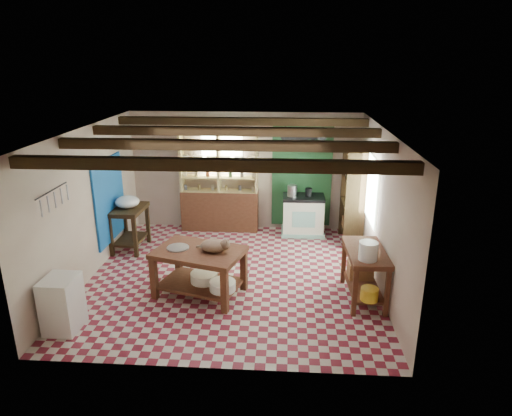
# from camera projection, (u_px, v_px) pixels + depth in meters

# --- Properties ---
(floor) EXTENTS (5.00, 5.00, 0.02)m
(floor) POSITION_uv_depth(u_px,v_px,m) (233.00, 277.00, 8.10)
(floor) COLOR maroon
(floor) RESTS_ON ground
(ceiling) EXTENTS (5.00, 5.00, 0.02)m
(ceiling) POSITION_uv_depth(u_px,v_px,m) (230.00, 130.00, 7.27)
(ceiling) COLOR #504F54
(ceiling) RESTS_ON wall_back
(wall_back) EXTENTS (5.00, 0.04, 2.60)m
(wall_back) POSITION_uv_depth(u_px,v_px,m) (245.00, 172.00, 10.05)
(wall_back) COLOR beige
(wall_back) RESTS_ON floor
(wall_front) EXTENTS (5.00, 0.04, 2.60)m
(wall_front) POSITION_uv_depth(u_px,v_px,m) (207.00, 275.00, 5.32)
(wall_front) COLOR beige
(wall_front) RESTS_ON floor
(wall_left) EXTENTS (0.04, 5.00, 2.60)m
(wall_left) POSITION_uv_depth(u_px,v_px,m) (87.00, 204.00, 7.85)
(wall_left) COLOR beige
(wall_left) RESTS_ON floor
(wall_right) EXTENTS (0.04, 5.00, 2.60)m
(wall_right) POSITION_uv_depth(u_px,v_px,m) (382.00, 211.00, 7.53)
(wall_right) COLOR beige
(wall_right) RESTS_ON floor
(ceiling_beams) EXTENTS (5.00, 3.80, 0.15)m
(ceiling_beams) POSITION_uv_depth(u_px,v_px,m) (230.00, 138.00, 7.31)
(ceiling_beams) COLOR #352412
(ceiling_beams) RESTS_ON ceiling
(blue_wall_patch) EXTENTS (0.04, 1.40, 1.60)m
(blue_wall_patch) POSITION_uv_depth(u_px,v_px,m) (110.00, 200.00, 8.76)
(blue_wall_patch) COLOR #175CAD
(blue_wall_patch) RESTS_ON wall_left
(green_wall_patch) EXTENTS (1.30, 0.04, 2.30)m
(green_wall_patch) POSITION_uv_depth(u_px,v_px,m) (302.00, 175.00, 9.96)
(green_wall_patch) COLOR #22552C
(green_wall_patch) RESTS_ON wall_back
(window_back) EXTENTS (0.90, 0.02, 0.80)m
(window_back) POSITION_uv_depth(u_px,v_px,m) (222.00, 154.00, 9.94)
(window_back) COLOR white
(window_back) RESTS_ON wall_back
(window_right) EXTENTS (0.02, 1.30, 1.20)m
(window_right) POSITION_uv_depth(u_px,v_px,m) (371.00, 188.00, 8.44)
(window_right) COLOR white
(window_right) RESTS_ON wall_right
(utensil_rail) EXTENTS (0.06, 0.90, 0.28)m
(utensil_rail) POSITION_uv_depth(u_px,v_px,m) (53.00, 199.00, 6.55)
(utensil_rail) COLOR black
(utensil_rail) RESTS_ON wall_left
(pot_rack) EXTENTS (0.86, 0.12, 0.36)m
(pot_rack) POSITION_uv_depth(u_px,v_px,m) (304.00, 136.00, 9.27)
(pot_rack) COLOR black
(pot_rack) RESTS_ON ceiling
(shelving_unit) EXTENTS (1.70, 0.34, 2.20)m
(shelving_unit) POSITION_uv_depth(u_px,v_px,m) (219.00, 182.00, 9.97)
(shelving_unit) COLOR #D0B978
(shelving_unit) RESTS_ON floor
(tall_rack) EXTENTS (0.40, 0.86, 2.00)m
(tall_rack) POSITION_uv_depth(u_px,v_px,m) (353.00, 196.00, 9.34)
(tall_rack) COLOR #352412
(tall_rack) RESTS_ON floor
(work_table) EXTENTS (1.58, 1.27, 0.78)m
(work_table) POSITION_uv_depth(u_px,v_px,m) (200.00, 272.00, 7.41)
(work_table) COLOR brown
(work_table) RESTS_ON floor
(stove) EXTENTS (0.89, 0.61, 0.87)m
(stove) POSITION_uv_depth(u_px,v_px,m) (303.00, 215.00, 9.91)
(stove) COLOR white
(stove) RESTS_ON floor
(prep_table) EXTENTS (0.63, 0.89, 0.88)m
(prep_table) POSITION_uv_depth(u_px,v_px,m) (130.00, 228.00, 9.13)
(prep_table) COLOR #352412
(prep_table) RESTS_ON floor
(white_cabinet) EXTENTS (0.45, 0.54, 0.80)m
(white_cabinet) POSITION_uv_depth(u_px,v_px,m) (62.00, 304.00, 6.45)
(white_cabinet) COLOR white
(white_cabinet) RESTS_ON floor
(right_counter) EXTENTS (0.63, 1.20, 0.85)m
(right_counter) POSITION_uv_depth(u_px,v_px,m) (364.00, 274.00, 7.26)
(right_counter) COLOR brown
(right_counter) RESTS_ON floor
(cat) EXTENTS (0.47, 0.38, 0.20)m
(cat) POSITION_uv_depth(u_px,v_px,m) (214.00, 245.00, 7.21)
(cat) COLOR #987358
(cat) RESTS_ON work_table
(steel_tray) EXTENTS (0.45, 0.45, 0.02)m
(steel_tray) POSITION_uv_depth(u_px,v_px,m) (178.00, 248.00, 7.35)
(steel_tray) COLOR #B2B2BA
(steel_tray) RESTS_ON work_table
(basin_large) EXTENTS (0.55, 0.55, 0.15)m
(basin_large) POSITION_uv_depth(u_px,v_px,m) (204.00, 277.00, 7.47)
(basin_large) COLOR white
(basin_large) RESTS_ON work_table
(basin_small) EXTENTS (0.52, 0.52, 0.15)m
(basin_small) POSITION_uv_depth(u_px,v_px,m) (223.00, 286.00, 7.20)
(basin_small) COLOR white
(basin_small) RESTS_ON work_table
(kettle_left) EXTENTS (0.21, 0.21, 0.24)m
(kettle_left) POSITION_uv_depth(u_px,v_px,m) (292.00, 191.00, 9.75)
(kettle_left) COLOR #B2B2BA
(kettle_left) RESTS_ON stove
(kettle_right) EXTENTS (0.14, 0.14, 0.18)m
(kettle_right) POSITION_uv_depth(u_px,v_px,m) (309.00, 192.00, 9.74)
(kettle_right) COLOR black
(kettle_right) RESTS_ON stove
(enamel_bowl) EXTENTS (0.49, 0.49, 0.24)m
(enamel_bowl) POSITION_uv_depth(u_px,v_px,m) (127.00, 202.00, 8.96)
(enamel_bowl) COLOR white
(enamel_bowl) RESTS_ON prep_table
(white_bucket) EXTENTS (0.29, 0.29, 0.28)m
(white_bucket) POSITION_uv_depth(u_px,v_px,m) (368.00, 251.00, 6.75)
(white_bucket) COLOR white
(white_bucket) RESTS_ON right_counter
(wicker_basket) EXTENTS (0.41, 0.33, 0.28)m
(wicker_basket) POSITION_uv_depth(u_px,v_px,m) (360.00, 269.00, 7.56)
(wicker_basket) COLOR #97643D
(wicker_basket) RESTS_ON right_counter
(yellow_tub) EXTENTS (0.28, 0.28, 0.20)m
(yellow_tub) POSITION_uv_depth(u_px,v_px,m) (369.00, 294.00, 6.87)
(yellow_tub) COLOR yellow
(yellow_tub) RESTS_ON right_counter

